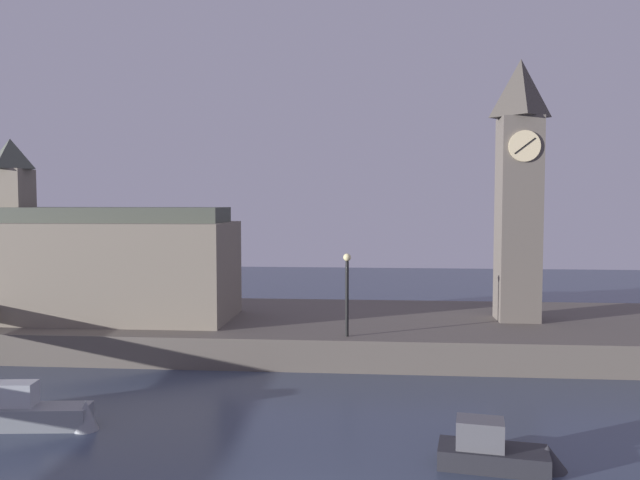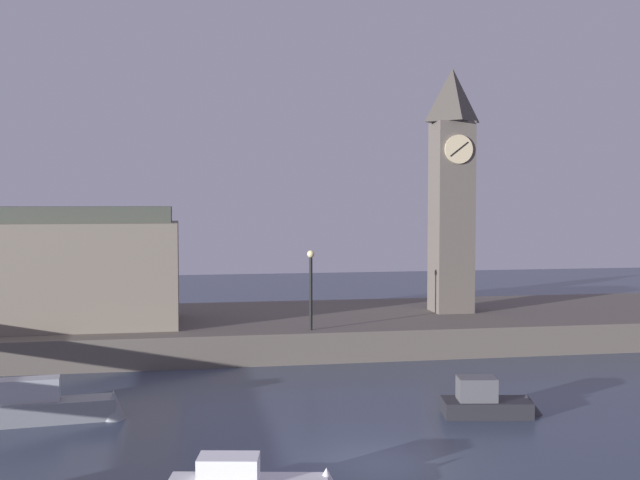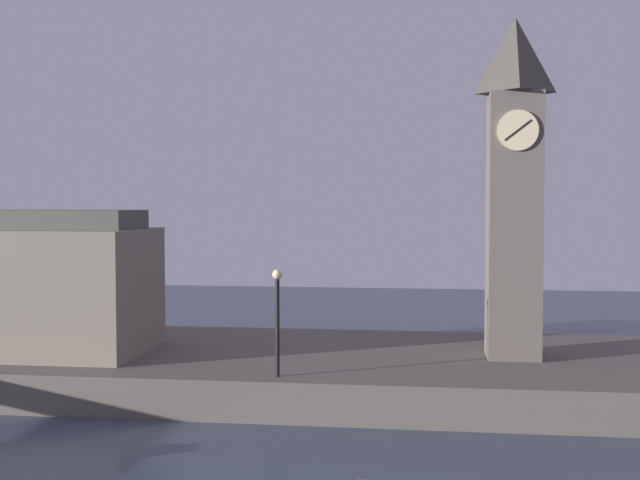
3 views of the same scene
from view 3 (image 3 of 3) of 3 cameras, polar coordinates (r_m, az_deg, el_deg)
The scene contains 3 objects.
far_embankment at distance 34.15m, azimuth -2.23°, elevation -9.20°, with size 70.00×12.00×1.50m, color #5B544C.
clock_tower at distance 32.97m, azimuth 13.78°, elevation 4.02°, with size 2.30×2.34×13.69m.
streetlamp at distance 28.67m, azimuth -3.09°, elevation -5.03°, with size 0.36×0.36×3.88m.
Camera 3 is at (5.61, -12.96, 7.72)m, focal length 44.50 mm.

